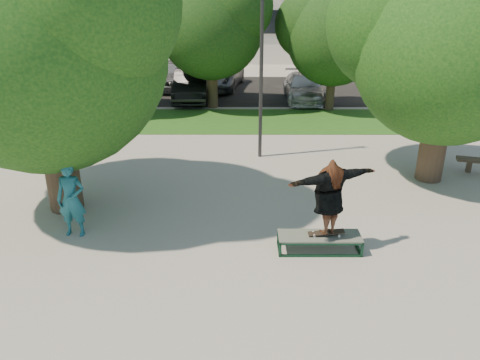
{
  "coord_description": "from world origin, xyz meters",
  "views": [
    {
      "loc": [
        0.36,
        -10.05,
        5.4
      ],
      "look_at": [
        0.34,
        0.6,
        0.96
      ],
      "focal_mm": 35.0,
      "sensor_mm": 36.0,
      "label": 1
    }
  ],
  "objects_px": {
    "tree_left": "(38,32)",
    "grind_box": "(319,243)",
    "lamppost": "(261,62)",
    "car_silver_a": "(173,74)",
    "car_silver_b": "(304,87)",
    "bystander": "(71,199)",
    "car_dark": "(191,85)",
    "tree_right": "(447,38)",
    "car_grey": "(218,75)"
  },
  "relations": [
    {
      "from": "bystander",
      "to": "car_silver_b",
      "type": "xyz_separation_m",
      "value": [
        7.02,
        13.92,
        -0.25
      ]
    },
    {
      "from": "grind_box",
      "to": "car_grey",
      "type": "relative_size",
      "value": 0.35
    },
    {
      "from": "tree_left",
      "to": "tree_right",
      "type": "xyz_separation_m",
      "value": [
        10.21,
        1.99,
        -0.33
      ]
    },
    {
      "from": "tree_left",
      "to": "car_silver_a",
      "type": "distance_m",
      "value": 15.85
    },
    {
      "from": "car_dark",
      "to": "car_silver_a",
      "type": "bearing_deg",
      "value": 112.35
    },
    {
      "from": "grind_box",
      "to": "car_silver_a",
      "type": "distance_m",
      "value": 18.5
    },
    {
      "from": "tree_right",
      "to": "tree_left",
      "type": "bearing_deg",
      "value": -168.97
    },
    {
      "from": "car_silver_a",
      "to": "car_grey",
      "type": "relative_size",
      "value": 0.9
    },
    {
      "from": "tree_left",
      "to": "lamppost",
      "type": "height_order",
      "value": "tree_left"
    },
    {
      "from": "bystander",
      "to": "car_dark",
      "type": "distance_m",
      "value": 13.99
    },
    {
      "from": "tree_right",
      "to": "bystander",
      "type": "distance_m",
      "value": 10.55
    },
    {
      "from": "car_silver_a",
      "to": "car_grey",
      "type": "bearing_deg",
      "value": 3.68
    },
    {
      "from": "car_silver_a",
      "to": "car_silver_b",
      "type": "height_order",
      "value": "car_silver_a"
    },
    {
      "from": "car_silver_a",
      "to": "car_silver_b",
      "type": "bearing_deg",
      "value": -19.47
    },
    {
      "from": "car_grey",
      "to": "car_silver_b",
      "type": "bearing_deg",
      "value": -25.03
    },
    {
      "from": "lamppost",
      "to": "car_silver_b",
      "type": "height_order",
      "value": "lamppost"
    },
    {
      "from": "tree_right",
      "to": "car_silver_b",
      "type": "distance_m",
      "value": 11.23
    },
    {
      "from": "tree_left",
      "to": "car_dark",
      "type": "relative_size",
      "value": 1.53
    },
    {
      "from": "tree_left",
      "to": "bystander",
      "type": "relative_size",
      "value": 3.96
    },
    {
      "from": "car_silver_a",
      "to": "car_dark",
      "type": "bearing_deg",
      "value": -62.0
    },
    {
      "from": "tree_left",
      "to": "tree_right",
      "type": "bearing_deg",
      "value": 11.03
    },
    {
      "from": "bystander",
      "to": "car_silver_a",
      "type": "relative_size",
      "value": 0.39
    },
    {
      "from": "tree_left",
      "to": "lamppost",
      "type": "relative_size",
      "value": 1.16
    },
    {
      "from": "lamppost",
      "to": "car_dark",
      "type": "xyz_separation_m",
      "value": [
        -3.14,
        8.5,
        -2.39
      ]
    },
    {
      "from": "car_silver_b",
      "to": "grind_box",
      "type": "bearing_deg",
      "value": -95.34
    },
    {
      "from": "tree_right",
      "to": "lamppost",
      "type": "bearing_deg",
      "value": 158.72
    },
    {
      "from": "tree_left",
      "to": "grind_box",
      "type": "relative_size",
      "value": 3.95
    },
    {
      "from": "car_grey",
      "to": "car_silver_b",
      "type": "xyz_separation_m",
      "value": [
        4.48,
        -3.0,
        -0.06
      ]
    },
    {
      "from": "tree_left",
      "to": "car_grey",
      "type": "height_order",
      "value": "tree_left"
    },
    {
      "from": "car_silver_b",
      "to": "tree_right",
      "type": "bearing_deg",
      "value": -76.73
    },
    {
      "from": "tree_right",
      "to": "car_grey",
      "type": "xyz_separation_m",
      "value": [
        -6.88,
        13.42,
        -3.38
      ]
    },
    {
      "from": "car_silver_a",
      "to": "car_silver_b",
      "type": "xyz_separation_m",
      "value": [
        7.02,
        -3.0,
        -0.13
      ]
    },
    {
      "from": "lamppost",
      "to": "car_grey",
      "type": "distance_m",
      "value": 11.92
    },
    {
      "from": "tree_left",
      "to": "grind_box",
      "type": "xyz_separation_m",
      "value": [
        6.37,
        -2.22,
        -4.23
      ]
    },
    {
      "from": "grind_box",
      "to": "car_silver_a",
      "type": "bearing_deg",
      "value": 107.55
    },
    {
      "from": "lamppost",
      "to": "bystander",
      "type": "height_order",
      "value": "lamppost"
    },
    {
      "from": "tree_right",
      "to": "grind_box",
      "type": "bearing_deg",
      "value": -132.37
    },
    {
      "from": "lamppost",
      "to": "car_silver_a",
      "type": "height_order",
      "value": "lamppost"
    },
    {
      "from": "grind_box",
      "to": "car_silver_b",
      "type": "distance_m",
      "value": 14.71
    },
    {
      "from": "tree_right",
      "to": "lamppost",
      "type": "height_order",
      "value": "tree_right"
    },
    {
      "from": "car_silver_b",
      "to": "tree_left",
      "type": "bearing_deg",
      "value": -121.9
    },
    {
      "from": "tree_right",
      "to": "lamppost",
      "type": "relative_size",
      "value": 1.07
    },
    {
      "from": "car_dark",
      "to": "car_silver_b",
      "type": "bearing_deg",
      "value": -1.98
    },
    {
      "from": "tree_right",
      "to": "grind_box",
      "type": "xyz_separation_m",
      "value": [
        -3.84,
        -4.21,
        -3.9
      ]
    },
    {
      "from": "lamppost",
      "to": "car_silver_a",
      "type": "bearing_deg",
      "value": 111.37
    },
    {
      "from": "car_dark",
      "to": "lamppost",
      "type": "bearing_deg",
      "value": -71.68
    },
    {
      "from": "grind_box",
      "to": "car_dark",
      "type": "height_order",
      "value": "car_dark"
    },
    {
      "from": "bystander",
      "to": "tree_right",
      "type": "bearing_deg",
      "value": 23.96
    },
    {
      "from": "bystander",
      "to": "car_silver_a",
      "type": "height_order",
      "value": "bystander"
    },
    {
      "from": "bystander",
      "to": "car_grey",
      "type": "xyz_separation_m",
      "value": [
        2.55,
        16.92,
        -0.18
      ]
    }
  ]
}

